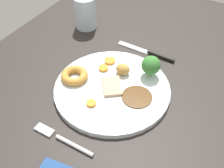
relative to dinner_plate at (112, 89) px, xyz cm
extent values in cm
cube|color=#2B2623|center=(2.04, -0.04, -2.50)|extent=(120.00, 84.00, 3.60)
cylinder|color=white|center=(0.00, 0.00, 0.00)|extent=(29.75, 29.75, 1.40)
cylinder|color=#563819|center=(-0.17, -7.12, 0.85)|extent=(7.57, 7.57, 0.30)
cube|color=tan|center=(-0.14, 0.38, 1.10)|extent=(8.19, 7.70, 0.80)
torus|color=#C68938|center=(-2.02, 10.15, 1.70)|extent=(7.10, 7.10, 2.00)
ellipsoid|color=#BC8C42|center=(5.86, -0.35, 2.19)|extent=(3.30, 3.89, 2.97)
cylinder|color=orange|center=(4.84, 5.38, 1.04)|extent=(2.65, 2.65, 0.67)
cylinder|color=orange|center=(8.46, 5.40, 1.01)|extent=(3.04, 3.04, 0.62)
cylinder|color=orange|center=(-7.59, 1.47, 1.03)|extent=(2.34, 2.34, 0.67)
cylinder|color=#8CB766|center=(8.85, -6.66, 1.54)|extent=(1.29, 1.29, 1.69)
sphere|color=#387A33|center=(8.85, -6.66, 4.14)|extent=(5.01, 5.01, 5.01)
cylinder|color=silver|center=(-18.56, -1.13, -0.25)|extent=(1.02, 9.51, 0.90)
cube|color=silver|center=(-18.45, 7.12, -0.40)|extent=(2.06, 4.53, 0.60)
cylinder|color=black|center=(18.80, -6.01, -0.10)|extent=(1.55, 8.54, 1.20)
cube|color=silver|center=(19.17, 2.98, -0.50)|extent=(2.13, 10.56, 0.40)
cylinder|color=silver|center=(22.43, 22.47, 4.62)|extent=(7.14, 7.14, 10.63)
camera|label=1|loc=(-41.86, -23.29, 48.80)|focal=42.55mm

